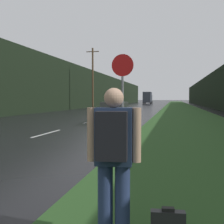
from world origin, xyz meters
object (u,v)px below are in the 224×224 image
car_passing_near (114,112)px  delivery_truck (148,98)px  stop_sign (122,93)px  hitchhiker_with_backpack (113,155)px

car_passing_near → delivery_truck: delivery_truck is taller
stop_sign → car_passing_near: (-2.27, 9.55, -1.07)m
hitchhiker_with_backpack → car_passing_near: 15.20m
hitchhiker_with_backpack → delivery_truck: delivery_truck is taller
stop_sign → hitchhiker_with_backpack: (0.86, -5.32, -0.80)m
car_passing_near → delivery_truck: 69.10m
stop_sign → car_passing_near: bearing=103.4°
delivery_truck → hitchhiker_with_backpack: bearing=-85.1°
stop_sign → car_passing_near: 9.88m
stop_sign → car_passing_near: stop_sign is taller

